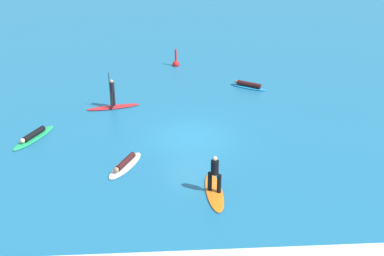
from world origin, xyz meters
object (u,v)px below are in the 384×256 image
(surfer_on_orange_board, at_px, (214,184))
(surfer_on_green_board, at_px, (33,136))
(surfer_on_white_board, at_px, (125,164))
(marker_buoy, at_px, (176,63))
(surfer_on_blue_board, at_px, (248,85))
(surfer_on_red_board, at_px, (113,102))

(surfer_on_orange_board, relative_size, surfer_on_green_board, 1.00)
(surfer_on_white_board, relative_size, marker_buoy, 2.05)
(surfer_on_orange_board, relative_size, marker_buoy, 2.32)
(surfer_on_white_board, bearing_deg, surfer_on_blue_board, 168.80)
(surfer_on_green_board, bearing_deg, surfer_on_white_board, 83.27)
(surfer_on_red_board, relative_size, surfer_on_blue_board, 1.33)
(surfer_on_white_board, bearing_deg, surfer_on_red_board, -145.26)
(surfer_on_green_board, height_order, marker_buoy, marker_buoy)
(surfer_on_green_board, bearing_deg, surfer_on_red_board, 161.33)
(surfer_on_white_board, relative_size, surfer_on_green_board, 0.88)
(surfer_on_orange_board, distance_m, surfer_on_white_board, 4.68)
(surfer_on_red_board, height_order, marker_buoy, surfer_on_red_board)
(surfer_on_orange_board, distance_m, surfer_on_green_board, 10.55)
(surfer_on_red_board, bearing_deg, surfer_on_blue_board, -174.65)
(surfer_on_white_board, xyz_separation_m, surfer_on_red_board, (-1.10, 7.02, 0.27))
(marker_buoy, bearing_deg, surfer_on_blue_board, -45.95)
(surfer_on_white_board, height_order, surfer_on_blue_board, surfer_on_blue_board)
(surfer_on_orange_board, height_order, marker_buoy, surfer_on_orange_board)
(surfer_on_orange_board, height_order, surfer_on_white_board, surfer_on_orange_board)
(surfer_on_orange_board, bearing_deg, surfer_on_green_board, 55.55)
(surfer_on_green_board, distance_m, surfer_on_blue_board, 13.97)
(surfer_on_white_board, height_order, surfer_on_green_board, surfer_on_green_board)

